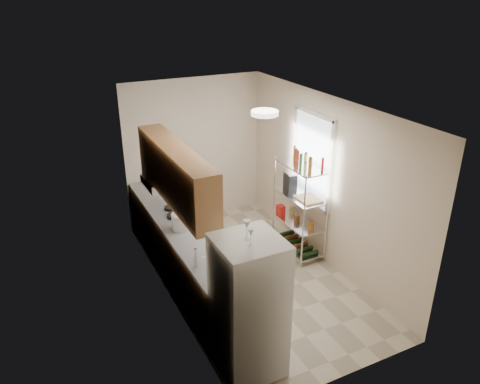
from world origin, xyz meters
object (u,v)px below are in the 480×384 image
object	(u,v)px
rice_cooker	(182,221)
cutting_board	(308,199)
refrigerator	(249,307)
espresso_machine	(290,180)
frying_pan_large	(176,215)

from	to	relation	value
rice_cooker	cutting_board	bearing A→B (deg)	-5.57
refrigerator	rice_cooker	world-z (taller)	refrigerator
rice_cooker	espresso_machine	bearing A→B (deg)	9.63
frying_pan_large	espresso_machine	size ratio (longest dim) A/B	0.99
rice_cooker	frying_pan_large	world-z (taller)	rice_cooker
rice_cooker	espresso_machine	xyz separation A→B (m)	(1.97, 0.33, 0.13)
cutting_board	espresso_machine	distance (m)	0.54
frying_pan_large	cutting_board	xyz separation A→B (m)	(1.93, -0.56, 0.10)
rice_cooker	cutting_board	xyz separation A→B (m)	(1.97, -0.19, 0.01)
refrigerator	frying_pan_large	bearing A→B (deg)	91.02
frying_pan_large	espresso_machine	xyz separation A→B (m)	(1.93, -0.04, 0.22)
refrigerator	cutting_board	world-z (taller)	refrigerator
refrigerator	rice_cooker	distance (m)	1.89
rice_cooker	cutting_board	world-z (taller)	rice_cooker
cutting_board	refrigerator	bearing A→B (deg)	-138.29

